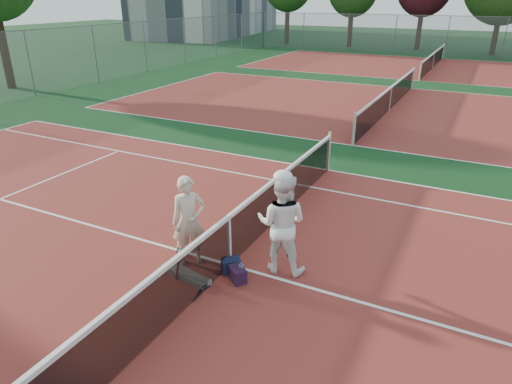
% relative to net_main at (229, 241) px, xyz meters
% --- Properties ---
extents(ground, '(130.00, 130.00, 0.00)m').
position_rel_net_main_xyz_m(ground, '(0.00, 0.00, -0.51)').
color(ground, black).
rests_on(ground, ground).
extents(court_main, '(23.77, 10.97, 0.01)m').
position_rel_net_main_xyz_m(court_main, '(0.00, 0.00, -0.51)').
color(court_main, maroon).
rests_on(court_main, ground).
extents(court_far_a, '(23.77, 10.97, 0.01)m').
position_rel_net_main_xyz_m(court_far_a, '(0.00, 13.50, -0.51)').
color(court_far_a, maroon).
rests_on(court_far_a, ground).
extents(court_far_b, '(23.77, 10.97, 0.01)m').
position_rel_net_main_xyz_m(court_far_b, '(0.00, 27.00, -0.51)').
color(court_far_b, maroon).
rests_on(court_far_b, ground).
extents(net_main, '(0.10, 10.98, 1.02)m').
position_rel_net_main_xyz_m(net_main, '(0.00, 0.00, 0.00)').
color(net_main, black).
rests_on(net_main, ground).
extents(net_far_a, '(0.10, 10.98, 1.02)m').
position_rel_net_main_xyz_m(net_far_a, '(0.00, 13.50, 0.00)').
color(net_far_a, black).
rests_on(net_far_a, ground).
extents(net_far_b, '(0.10, 10.98, 1.02)m').
position_rel_net_main_xyz_m(net_far_b, '(0.00, 27.00, 0.00)').
color(net_far_b, black).
rests_on(net_far_b, ground).
extents(fence_back, '(32.00, 0.06, 3.00)m').
position_rel_net_main_xyz_m(fence_back, '(0.00, 34.00, 0.99)').
color(fence_back, slate).
rests_on(fence_back, ground).
extents(player_a, '(0.72, 0.71, 1.67)m').
position_rel_net_main_xyz_m(player_a, '(-0.71, -0.20, 0.32)').
color(player_a, beige).
rests_on(player_a, ground).
extents(player_b, '(0.99, 0.83, 1.83)m').
position_rel_net_main_xyz_m(player_b, '(0.87, 0.31, 0.40)').
color(player_b, white).
rests_on(player_b, ground).
extents(racket_red, '(0.31, 0.27, 0.59)m').
position_rel_net_main_xyz_m(racket_red, '(-0.56, -0.73, -0.21)').
color(racket_red, maroon).
rests_on(racket_red, ground).
extents(racket_black_held, '(0.30, 0.33, 0.58)m').
position_rel_net_main_xyz_m(racket_black_held, '(1.03, 0.22, -0.22)').
color(racket_black_held, black).
rests_on(racket_black_held, ground).
extents(racket_spare, '(0.39, 0.64, 0.03)m').
position_rel_net_main_xyz_m(racket_spare, '(-0.08, -0.74, -0.49)').
color(racket_spare, black).
rests_on(racket_spare, ground).
extents(sports_bag_navy, '(0.40, 0.38, 0.26)m').
position_rel_net_main_xyz_m(sports_bag_navy, '(0.13, -0.18, -0.38)').
color(sports_bag_navy, '#111533').
rests_on(sports_bag_navy, ground).
extents(sports_bag_purple, '(0.39, 0.38, 0.26)m').
position_rel_net_main_xyz_m(sports_bag_purple, '(0.37, -0.37, -0.38)').
color(sports_bag_purple, black).
rests_on(sports_bag_purple, ground).
extents(net_cover_canvas, '(1.06, 0.43, 0.11)m').
position_rel_net_main_xyz_m(net_cover_canvas, '(-0.49, -0.69, -0.46)').
color(net_cover_canvas, '#66615C').
rests_on(net_cover_canvas, ground).
extents(water_bottle, '(0.09, 0.09, 0.30)m').
position_rel_net_main_xyz_m(water_bottle, '(0.41, -0.32, -0.36)').
color(water_bottle, silver).
rests_on(water_bottle, ground).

